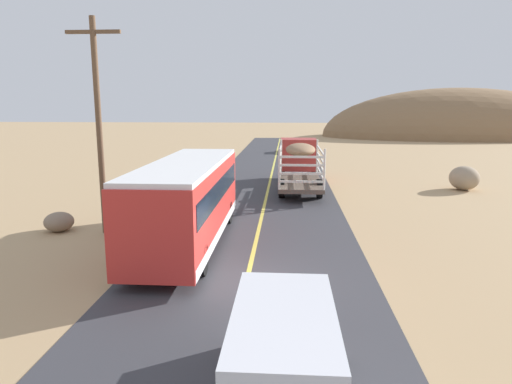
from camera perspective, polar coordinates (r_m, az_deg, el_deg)
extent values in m
plane|color=tan|center=(14.24, -1.20, -11.21)|extent=(240.00, 240.00, 0.00)
cube|color=#38383D|center=(14.24, -1.20, -11.17)|extent=(8.00, 120.00, 0.02)
cube|color=#D8CC4C|center=(14.24, -1.20, -11.13)|extent=(0.16, 117.60, 0.00)
cube|color=silver|center=(8.66, 3.40, -21.70)|extent=(1.90, 4.60, 0.90)
cube|color=silver|center=(8.10, 3.46, -17.20)|extent=(1.75, 3.59, 0.80)
cube|color=#192333|center=(8.09, 3.46, -17.07)|extent=(1.79, 3.22, 0.44)
cylinder|color=black|center=(10.07, -1.46, -18.61)|extent=(0.26, 0.76, 0.76)
cylinder|color=black|center=(10.07, 8.41, -18.75)|extent=(0.26, 0.76, 0.76)
cube|color=#B2332D|center=(32.96, 5.27, 4.69)|extent=(2.50, 2.20, 2.20)
cube|color=#192333|center=(32.92, 5.28, 5.47)|extent=(2.53, 1.54, 0.70)
cube|color=brown|center=(27.77, 5.47, 1.23)|extent=(2.50, 6.40, 0.24)
cylinder|color=silver|center=(30.70, 3.13, 4.49)|extent=(0.12, 0.12, 2.20)
cylinder|color=silver|center=(30.76, 7.58, 4.42)|extent=(0.12, 0.12, 2.20)
cylinder|color=silver|center=(24.47, 2.91, 2.85)|extent=(0.12, 0.12, 2.20)
cylinder|color=silver|center=(24.54, 8.48, 2.77)|extent=(0.12, 0.12, 2.20)
cube|color=silver|center=(27.67, 2.98, 2.41)|extent=(0.08, 6.30, 0.12)
cube|color=silver|center=(27.74, 7.99, 2.34)|extent=(0.08, 6.30, 0.12)
cube|color=silver|center=(24.56, 5.67, 1.28)|extent=(2.40, 0.08, 0.12)
cube|color=silver|center=(27.61, 2.99, 3.31)|extent=(0.08, 6.30, 0.12)
cube|color=silver|center=(27.68, 8.01, 3.24)|extent=(0.08, 6.30, 0.12)
cube|color=silver|center=(24.49, 5.69, 2.30)|extent=(2.40, 0.08, 0.12)
cube|color=silver|center=(27.55, 3.00, 4.22)|extent=(0.08, 6.30, 0.12)
cube|color=silver|center=(27.62, 8.04, 4.14)|extent=(0.08, 6.30, 0.12)
cube|color=silver|center=(24.43, 5.71, 3.32)|extent=(2.40, 0.08, 0.12)
cube|color=silver|center=(27.51, 3.01, 5.13)|extent=(0.08, 6.30, 0.12)
cube|color=silver|center=(27.57, 8.06, 5.05)|extent=(0.08, 6.30, 0.12)
cube|color=silver|center=(24.37, 5.73, 4.35)|extent=(2.40, 0.08, 0.12)
ellipsoid|color=#8C6B4C|center=(27.50, 5.54, 5.28)|extent=(1.75, 3.84, 0.70)
cylinder|color=black|center=(33.11, 3.34, 2.57)|extent=(0.32, 1.10, 1.10)
cylinder|color=black|center=(33.16, 7.11, 2.51)|extent=(0.32, 1.10, 1.10)
cylinder|color=black|center=(26.52, 3.18, 0.48)|extent=(0.32, 1.10, 1.10)
cylinder|color=black|center=(26.59, 7.88, 0.42)|extent=(0.32, 1.10, 1.10)
cube|color=red|center=(17.68, -8.46, -1.10)|extent=(2.50, 10.00, 2.70)
cube|color=white|center=(17.45, -8.59, 3.50)|extent=(2.45, 9.80, 0.16)
cube|color=#192333|center=(17.59, -8.50, 0.41)|extent=(2.54, 9.20, 0.80)
cube|color=silver|center=(17.96, -8.36, -4.69)|extent=(2.53, 9.80, 0.36)
cylinder|color=black|center=(21.28, -9.41, -2.40)|extent=(0.30, 1.00, 1.00)
cylinder|color=black|center=(20.88, -3.52, -2.52)|extent=(0.30, 1.00, 1.00)
cylinder|color=black|center=(15.27, -15.03, -7.97)|extent=(0.30, 1.00, 1.00)
cylinder|color=black|center=(14.72, -6.81, -8.38)|extent=(0.30, 1.00, 1.00)
cube|color=#8C7259|center=(52.07, 5.26, 5.54)|extent=(1.80, 4.40, 0.70)
cube|color=#192333|center=(52.12, 5.27, 6.26)|extent=(1.53, 2.20, 0.60)
cylinder|color=black|center=(53.39, 4.38, 5.49)|extent=(0.22, 0.66, 0.66)
cylinder|color=black|center=(53.43, 6.08, 5.46)|extent=(0.22, 0.66, 0.66)
cylinder|color=black|center=(50.77, 4.40, 5.21)|extent=(0.22, 0.66, 0.66)
cylinder|color=black|center=(50.80, 6.19, 5.18)|extent=(0.22, 0.66, 0.66)
cylinder|color=brown|center=(19.86, -18.89, 7.44)|extent=(0.24, 0.24, 8.72)
cube|color=brown|center=(20.03, -19.58, 18.22)|extent=(2.20, 0.14, 0.14)
ellipsoid|color=#84705B|center=(40.58, -11.31, 3.58)|extent=(1.00, 1.22, 0.67)
ellipsoid|color=#84705B|center=(21.34, -23.25, -3.41)|extent=(1.23, 1.25, 0.83)
ellipsoid|color=gray|center=(31.78, 24.42, 1.59)|extent=(1.80, 1.99, 1.51)
ellipsoid|color=olive|center=(83.20, 23.48, 6.32)|extent=(43.68, 24.15, 15.84)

